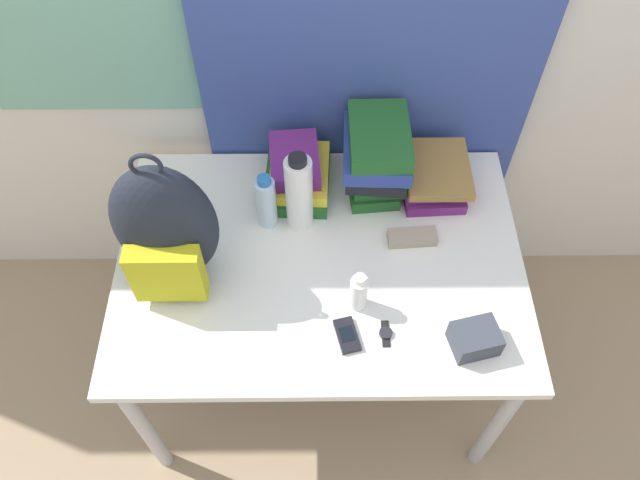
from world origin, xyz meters
name	(u,v)px	position (x,y,z in m)	size (l,w,h in m)	color
ground_plane	(321,473)	(0.00, 0.00, 0.00)	(12.00, 12.00, 0.00)	#9E8466
wall_back	(317,8)	(0.00, 0.96, 1.25)	(6.00, 0.06, 2.50)	silver
curtain_blue	(373,19)	(0.15, 0.91, 1.25)	(1.05, 0.04, 2.50)	#384C93
desk	(320,273)	(0.00, 0.44, 0.66)	(1.24, 0.88, 0.74)	silver
backpack	(166,229)	(-0.42, 0.40, 0.95)	(0.29, 0.22, 0.50)	#1E232D
book_stack_left	(297,172)	(-0.07, 0.73, 0.80)	(0.22, 0.29, 0.15)	#1E5623
book_stack_center	(376,156)	(0.18, 0.73, 0.88)	(0.22, 0.29, 0.26)	#1E5623
book_stack_right	(433,176)	(0.37, 0.73, 0.79)	(0.23, 0.26, 0.11)	#6B2370
water_bottle	(266,202)	(-0.16, 0.59, 0.83)	(0.06, 0.06, 0.21)	silver
sports_bottle	(299,193)	(-0.06, 0.58, 0.88)	(0.08, 0.08, 0.30)	white
sunscreen_bottle	(359,292)	(0.11, 0.28, 0.80)	(0.05, 0.05, 0.15)	white
cell_phone	(347,335)	(0.07, 0.18, 0.74)	(0.08, 0.12, 0.02)	black
sunglasses_case	(412,237)	(0.29, 0.51, 0.75)	(0.15, 0.07, 0.04)	gray
camera_pouch	(475,339)	(0.42, 0.15, 0.77)	(0.14, 0.13, 0.07)	#383D47
wristwatch	(386,333)	(0.18, 0.18, 0.74)	(0.04, 0.08, 0.01)	black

